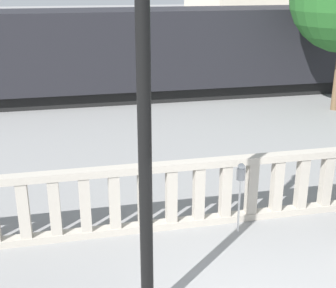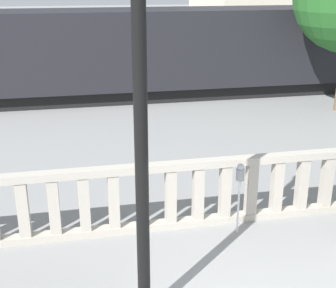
% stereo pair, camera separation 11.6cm
% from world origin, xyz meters
% --- Properties ---
extents(balustrade, '(12.99, 0.24, 1.36)m').
position_xyz_m(balustrade, '(0.00, 3.14, 0.68)').
color(balustrade, '#ADA599').
rests_on(balustrade, ground).
extents(lamppost, '(0.39, 0.39, 5.66)m').
position_xyz_m(lamppost, '(-1.44, 0.73, 2.69)').
color(lamppost, black).
rests_on(lamppost, ground).
extents(parking_meter, '(0.16, 0.16, 1.42)m').
position_xyz_m(parking_meter, '(0.67, 2.69, 1.13)').
color(parking_meter, silver).
rests_on(parking_meter, ground).
extents(train_near, '(28.48, 2.97, 4.06)m').
position_xyz_m(train_near, '(2.26, 13.72, 1.82)').
color(train_near, black).
rests_on(train_near, ground).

